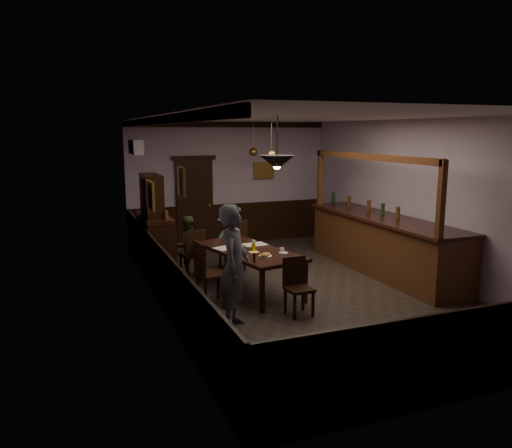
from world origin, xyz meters
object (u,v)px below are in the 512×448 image
dining_table (249,253)px  sideboard (155,234)px  person_standing (234,267)px  chair_side (207,270)px  chair_far_left (194,251)px  pendant_brass_mid (271,155)px  person_seated_right (227,240)px  pendant_brass_far (253,152)px  coffee_cup (282,250)px  person_seated_left (187,245)px  chair_far_right (234,243)px  soda_can (253,247)px  pendant_iron (277,162)px  bar_counter (382,243)px  chair_near (297,283)px

dining_table → sideboard: (-1.32, 1.75, 0.10)m
person_standing → chair_side: bearing=38.0°
chair_far_left → chair_side: (-0.17, -1.53, 0.05)m
pendant_brass_mid → person_seated_right: bearing=166.2°
pendant_brass_far → sideboard: bearing=-155.0°
chair_far_left → coffee_cup: (1.13, -1.58, 0.28)m
person_seated_left → pendant_brass_far: (1.95, 1.49, 1.72)m
dining_table → chair_far_right: 1.35m
chair_far_left → person_seated_right: (0.82, 0.46, 0.06)m
soda_can → person_seated_left: bearing=118.5°
soda_can → pendant_brass_mid: (0.94, 1.47, 1.49)m
person_seated_left → pendant_iron: size_ratio=1.41×
coffee_cup → soda_can: soda_can is taller
coffee_cup → soda_can: (-0.38, 0.36, 0.01)m
pendant_brass_far → chair_side: bearing=-122.1°
dining_table → person_standing: size_ratio=1.33×
chair_side → bar_counter: (3.76, 0.57, 0.03)m
chair_side → coffee_cup: chair_side is taller
chair_near → soda_can: bearing=99.0°
chair_far_right → pendant_iron: size_ratio=1.27×
chair_near → pendant_iron: 1.88m
chair_side → soda_can: (0.92, 0.31, 0.24)m
chair_far_right → soda_can: 1.43m
person_seated_left → soda_can: person_seated_left is taller
coffee_cup → pendant_brass_far: 3.75m
chair_side → coffee_cup: size_ratio=12.96×
person_seated_right → bar_counter: size_ratio=0.27×
person_seated_right → coffee_cup: bearing=89.9°
coffee_cup → sideboard: size_ratio=0.04×
coffee_cup → soda_can: 0.52m
chair_side → person_standing: person_standing is taller
chair_near → person_standing: bearing=-174.3°
chair_far_left → bar_counter: (3.59, -0.96, 0.08)m
pendant_iron → pendant_brass_mid: 2.33m
chair_near → person_seated_left: bearing=109.0°
chair_far_right → dining_table: bearing=72.5°
coffee_cup → pendant_brass_mid: 2.43m
chair_side → person_seated_right: (0.99, 1.99, 0.01)m
person_seated_left → person_seated_right: person_seated_left is taller
dining_table → soda_can: soda_can is taller
coffee_cup → pendant_brass_mid: (0.56, 1.83, 1.50)m
pendant_iron → person_seated_right: bearing=91.1°
chair_far_right → coffee_cup: chair_far_right is taller
coffee_cup → sideboard: (-1.75, 2.18, -0.02)m
person_seated_right → coffee_cup: size_ratio=14.34×
person_seated_left → sideboard: 0.68m
dining_table → bar_counter: 2.89m
dining_table → bar_counter: (2.88, 0.19, -0.09)m
pendant_brass_far → dining_table: bearing=-112.2°
chair_far_right → person_standing: (-0.94, -2.77, 0.31)m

